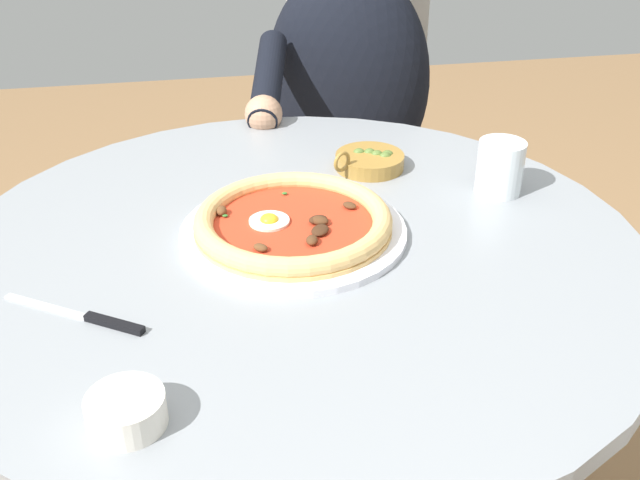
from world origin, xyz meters
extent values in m
cylinder|color=gray|center=(0.00, 0.00, 0.71)|extent=(0.95, 0.95, 0.03)
cylinder|color=gray|center=(0.00, 0.00, 0.36)|extent=(0.10, 0.10, 0.68)
cylinder|color=white|center=(0.00, -0.02, 0.73)|extent=(0.31, 0.31, 0.01)
cylinder|color=#E0B26B|center=(0.00, -0.02, 0.74)|extent=(0.27, 0.27, 0.01)
torus|color=#E0B26B|center=(0.00, -0.02, 0.75)|extent=(0.27, 0.27, 0.03)
cylinder|color=red|center=(0.00, -0.02, 0.74)|extent=(0.25, 0.25, 0.00)
cylinder|color=white|center=(0.03, -0.03, 0.74)|extent=(0.06, 0.06, 0.00)
ellipsoid|color=yellow|center=(0.03, -0.03, 0.75)|extent=(0.03, 0.03, 0.02)
ellipsoid|color=brown|center=(0.05, 0.04, 0.75)|extent=(0.02, 0.02, 0.01)
ellipsoid|color=brown|center=(0.09, -0.06, 0.75)|extent=(0.02, 0.02, 0.01)
ellipsoid|color=#4C2D19|center=(-0.02, 0.04, 0.75)|extent=(0.02, 0.02, 0.01)
ellipsoid|color=#3D2314|center=(-0.03, -0.01, 0.75)|extent=(0.03, 0.02, 0.01)
ellipsoid|color=#4C2D19|center=(-0.03, -0.01, 0.75)|extent=(0.03, 0.03, 0.01)
ellipsoid|color=#4C2D19|center=(-0.08, -0.05, 0.75)|extent=(0.03, 0.03, 0.01)
ellipsoid|color=#3D2314|center=(-0.03, 0.01, 0.75)|extent=(0.04, 0.04, 0.01)
ellipsoid|color=#2D6B28|center=(0.11, -0.03, 0.75)|extent=(0.01, 0.01, 0.00)
ellipsoid|color=#2D6B28|center=(0.09, -0.05, 0.75)|extent=(0.01, 0.01, 0.00)
ellipsoid|color=#2D6B28|center=(0.00, -0.11, 0.75)|extent=(0.01, 0.01, 0.00)
cylinder|color=silver|center=(-0.33, -0.10, 0.76)|extent=(0.07, 0.07, 0.08)
cylinder|color=silver|center=(-0.33, -0.10, 0.74)|extent=(0.06, 0.06, 0.03)
cube|color=silver|center=(0.31, 0.10, 0.72)|extent=(0.10, 0.07, 0.00)
cube|color=black|center=(0.23, 0.15, 0.73)|extent=(0.07, 0.05, 0.01)
cylinder|color=white|center=(0.21, 0.31, 0.74)|extent=(0.08, 0.08, 0.03)
cylinder|color=olive|center=(0.21, 0.31, 0.75)|extent=(0.06, 0.06, 0.01)
cylinder|color=olive|center=(-0.15, -0.22, 0.73)|extent=(0.11, 0.11, 0.02)
torus|color=olive|center=(-0.10, -0.18, 0.75)|extent=(0.03, 0.02, 0.03)
ellipsoid|color=#516B2D|center=(-0.18, -0.21, 0.74)|extent=(0.02, 0.02, 0.02)
ellipsoid|color=#516B2D|center=(-0.16, -0.23, 0.74)|extent=(0.02, 0.02, 0.02)
ellipsoid|color=#516B2D|center=(-0.18, -0.22, 0.74)|extent=(0.02, 0.02, 0.02)
ellipsoid|color=#516B2D|center=(-0.14, -0.23, 0.74)|extent=(0.02, 0.02, 0.02)
ellipsoid|color=#516B2D|center=(-0.17, -0.22, 0.74)|extent=(0.02, 0.02, 0.02)
cube|color=#282833|center=(-0.22, -0.70, 0.23)|extent=(0.41, 0.37, 0.45)
ellipsoid|color=black|center=(-0.22, -0.70, 0.71)|extent=(0.41, 0.32, 0.51)
cylinder|color=black|center=(-0.03, -0.54, 0.77)|extent=(0.11, 0.27, 0.13)
sphere|color=tan|center=(-0.01, -0.44, 0.74)|extent=(0.07, 0.07, 0.07)
cube|color=beige|center=(-0.24, -0.75, 0.47)|extent=(0.48, 0.48, 0.02)
cube|color=beige|center=(-0.29, -0.92, 0.68)|extent=(0.33, 0.13, 0.40)
cylinder|color=#B7B2A8|center=(-0.02, -0.64, 0.23)|extent=(0.02, 0.02, 0.46)
cylinder|color=#B7B2A8|center=(-0.35, -0.53, 0.23)|extent=(0.02, 0.02, 0.46)
cylinder|color=#B7B2A8|center=(-0.13, -0.96, 0.23)|extent=(0.02, 0.02, 0.46)
cylinder|color=#B7B2A8|center=(-0.45, -0.86, 0.23)|extent=(0.02, 0.02, 0.46)
camera|label=1|loc=(0.12, 0.86, 1.23)|focal=41.70mm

